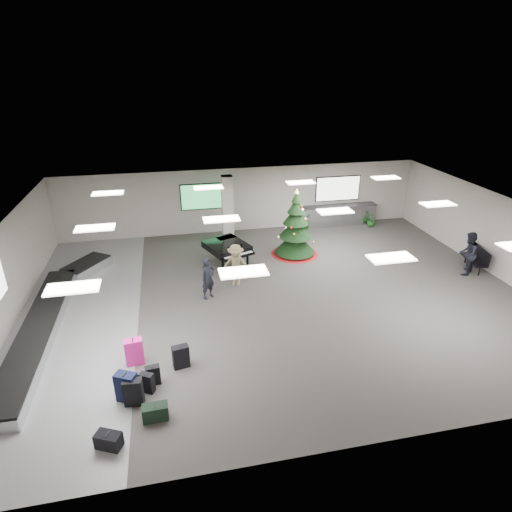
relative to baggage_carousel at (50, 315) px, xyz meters
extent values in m
plane|color=#393734|center=(7.84, 0.08, -0.21)|extent=(18.00, 18.00, 0.00)
cube|color=#B5AEA5|center=(7.84, 7.08, 1.39)|extent=(18.00, 0.02, 3.20)
cube|color=#B5AEA5|center=(7.84, -6.92, 1.39)|extent=(18.00, 0.02, 3.20)
cube|color=#B5AEA5|center=(-1.16, 0.08, 1.39)|extent=(0.02, 14.00, 3.20)
cube|color=#B5AEA5|center=(16.84, 0.08, 1.39)|extent=(0.02, 14.00, 3.20)
cube|color=silver|center=(7.84, 0.08, 2.99)|extent=(18.00, 14.00, 0.02)
cube|color=slate|center=(0.84, 0.08, -0.21)|extent=(4.00, 14.00, 0.01)
cube|color=beige|center=(6.84, 5.68, 1.39)|extent=(0.50, 0.50, 3.20)
cube|color=green|center=(5.84, 7.03, 1.69)|extent=(2.20, 0.08, 1.30)
cube|color=white|center=(12.84, 7.03, 1.69)|extent=(2.40, 0.08, 1.30)
cube|color=white|center=(1.84, -3.92, 2.93)|extent=(1.20, 0.60, 0.04)
cube|color=white|center=(1.84, 0.08, 2.93)|extent=(1.20, 0.60, 0.04)
cube|color=white|center=(1.84, 4.08, 2.93)|extent=(1.20, 0.60, 0.04)
cube|color=white|center=(5.84, -3.92, 2.93)|extent=(1.20, 0.60, 0.04)
cube|color=white|center=(5.84, 0.08, 2.93)|extent=(1.20, 0.60, 0.04)
cube|color=white|center=(5.84, 4.08, 2.93)|extent=(1.20, 0.60, 0.04)
cube|color=white|center=(9.84, -3.92, 2.93)|extent=(1.20, 0.60, 0.04)
cube|color=white|center=(9.84, 0.08, 2.93)|extent=(1.20, 0.60, 0.04)
cube|color=white|center=(9.84, 4.08, 2.93)|extent=(1.20, 0.60, 0.04)
cube|color=white|center=(13.84, 0.08, 2.93)|extent=(1.20, 0.60, 0.04)
cube|color=white|center=(13.84, 4.08, 2.93)|extent=(1.20, 0.60, 0.04)
cube|color=silver|center=(-0.16, -0.92, -0.02)|extent=(1.00, 8.00, 0.38)
cube|color=black|center=(-0.16, -0.92, 0.19)|extent=(0.95, 7.90, 0.05)
cube|color=silver|center=(0.64, 3.68, -0.02)|extent=(1.97, 2.21, 0.38)
cube|color=black|center=(0.64, 3.68, 0.19)|extent=(1.87, 2.10, 0.05)
cube|color=silver|center=(12.84, 6.73, 0.31)|extent=(4.00, 0.60, 1.05)
cube|color=#29292B|center=(12.84, 6.73, 0.85)|extent=(4.05, 0.65, 0.04)
cube|color=black|center=(2.90, -4.50, 0.15)|extent=(0.49, 0.30, 0.73)
cube|color=black|center=(2.90, -4.50, 0.53)|extent=(0.05, 0.16, 0.02)
cube|color=black|center=(3.22, -4.12, 0.07)|extent=(0.41, 0.35, 0.57)
cube|color=black|center=(3.22, -4.12, 0.36)|extent=(0.08, 0.11, 0.02)
cube|color=#E41D8F|center=(2.86, -2.86, 0.19)|extent=(0.54, 0.35, 0.80)
cube|color=black|center=(2.86, -2.86, 0.60)|extent=(0.05, 0.18, 0.02)
cube|color=black|center=(4.14, -3.28, 0.13)|extent=(0.50, 0.34, 0.68)
cube|color=black|center=(4.14, -3.28, 0.48)|extent=(0.06, 0.15, 0.02)
cube|color=black|center=(2.74, -4.32, 0.19)|extent=(0.61, 0.51, 0.81)
cube|color=black|center=(2.74, -4.32, 0.61)|extent=(0.11, 0.18, 0.02)
cube|color=black|center=(3.43, -5.13, -0.01)|extent=(0.62, 0.33, 0.41)
cube|color=black|center=(3.43, -5.13, 0.21)|extent=(0.04, 0.19, 0.02)
cube|color=black|center=(3.37, -3.84, 0.07)|extent=(0.41, 0.25, 0.56)
cube|color=black|center=(3.37, -3.84, 0.36)|extent=(0.04, 0.12, 0.02)
cube|color=black|center=(2.41, -5.76, -0.02)|extent=(0.65, 0.53, 0.38)
cube|color=black|center=(2.41, -5.76, 0.17)|extent=(0.11, 0.18, 0.02)
cone|color=maroon|center=(9.53, 3.58, -0.15)|extent=(2.12, 2.12, 0.13)
cylinder|color=#3F2819|center=(9.53, 3.58, 0.07)|extent=(0.13, 0.13, 0.56)
cone|color=black|center=(9.53, 3.58, 0.40)|extent=(1.79, 1.79, 1.00)
cone|color=black|center=(9.53, 3.58, 1.07)|extent=(1.45, 1.45, 0.89)
cone|color=black|center=(9.53, 3.58, 1.63)|extent=(1.12, 1.12, 0.78)
cone|color=black|center=(9.53, 3.58, 2.08)|extent=(0.78, 0.78, 0.67)
cone|color=black|center=(9.53, 3.58, 2.47)|extent=(0.45, 0.45, 0.50)
cone|color=#FFE566|center=(9.53, 3.58, 2.71)|extent=(0.18, 0.18, 0.20)
cube|color=black|center=(6.41, 3.17, 0.60)|extent=(2.05, 2.16, 0.28)
cube|color=black|center=(6.75, 2.30, 0.52)|extent=(1.44, 0.80, 0.10)
cube|color=white|center=(6.76, 2.27, 0.58)|extent=(1.24, 0.60, 0.02)
cube|color=black|center=(6.66, 2.53, 0.79)|extent=(0.65, 0.28, 0.22)
cylinder|color=black|center=(6.11, 2.31, 0.12)|extent=(0.10, 0.10, 0.67)
cylinder|color=black|center=(7.21, 2.74, 0.12)|extent=(0.10, 0.10, 0.67)
cylinder|color=black|center=(6.16, 3.81, 0.12)|extent=(0.10, 0.10, 0.67)
cube|color=black|center=(16.34, 0.57, 0.21)|extent=(0.81, 1.60, 0.06)
cylinder|color=black|center=(16.34, -0.04, -0.01)|extent=(0.06, 0.06, 0.41)
cylinder|color=black|center=(16.34, 1.18, -0.01)|extent=(0.06, 0.06, 0.41)
cube|color=black|center=(16.57, 0.57, 0.50)|extent=(0.36, 1.50, 0.51)
imported|color=black|center=(5.32, 0.48, 0.58)|extent=(0.69, 0.64, 1.59)
imported|color=#8B7A56|center=(6.47, 1.24, 0.63)|extent=(1.24, 0.97, 1.68)
imported|color=black|center=(15.73, 0.25, 0.68)|extent=(1.10, 1.08, 1.79)
imported|color=#144019|center=(11.03, 6.52, 0.21)|extent=(0.60, 0.58, 0.85)
imported|color=#144019|center=(14.47, 6.15, 0.15)|extent=(0.48, 0.48, 0.72)
camera|label=1|loc=(4.18, -13.27, 7.67)|focal=30.00mm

